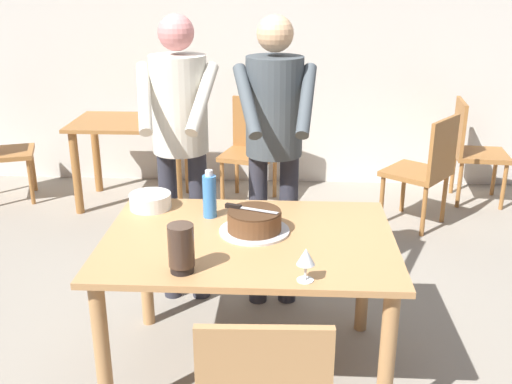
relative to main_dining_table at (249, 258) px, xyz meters
name	(u,v)px	position (x,y,z in m)	size (l,w,h in m)	color
ground_plane	(249,369)	(0.00, 0.00, -0.64)	(14.00, 14.00, 0.00)	gray
back_wall	(270,39)	(0.00, 3.05, 0.71)	(10.00, 0.12, 2.70)	silver
main_dining_table	(249,258)	(0.00, 0.00, 0.00)	(1.38, 0.98, 0.75)	tan
cake_on_platter	(254,222)	(0.02, 0.06, 0.16)	(0.34, 0.34, 0.11)	silver
cake_knife	(241,207)	(-0.04, 0.09, 0.23)	(0.26, 0.11, 0.02)	silver
plate_stack	(150,201)	(-0.54, 0.34, 0.15)	(0.22, 0.22, 0.08)	white
wine_glass_near	(306,258)	(0.26, -0.41, 0.22)	(0.08, 0.08, 0.14)	silver
water_bottle	(210,196)	(-0.21, 0.24, 0.23)	(0.07, 0.07, 0.25)	#387AC6
hurricane_lamp	(181,248)	(-0.26, -0.36, 0.22)	(0.11, 0.11, 0.21)	black
person_cutting_cake	(274,133)	(0.10, 0.70, 0.44)	(0.47, 0.56, 1.72)	#2D2D38
person_standing_beside	(180,131)	(-0.44, 0.73, 0.44)	(0.47, 0.55, 1.72)	#2D2D38
background_table	(133,139)	(-1.15, 2.35, -0.06)	(1.00, 0.70, 0.74)	#9E6633
background_chair_0	(252,146)	(-0.13, 2.49, -0.15)	(0.54, 0.54, 0.90)	#9E6633
background_chair_2	(472,148)	(1.79, 2.54, -0.15)	(0.48, 0.48, 0.90)	#9E6633
background_chair_3	(425,167)	(1.26, 1.95, -0.15)	(0.62, 0.62, 0.90)	#9E6633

